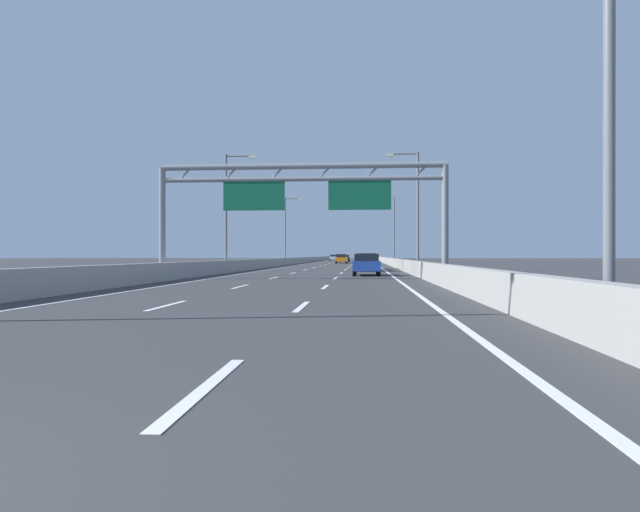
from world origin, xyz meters
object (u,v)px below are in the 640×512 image
(streetlamp_right_mid, at_px, (415,204))
(blue_car, at_px, (366,264))
(streetlamp_right_near, at_px, (595,25))
(white_car, at_px, (334,257))
(streetlamp_left_mid, at_px, (229,205))
(streetlamp_right_far, at_px, (392,226))
(black_car, at_px, (345,258))
(sign_gantry, at_px, (302,192))
(red_car, at_px, (366,262))
(streetlamp_left_far, at_px, (287,226))
(yellow_car, at_px, (367,261))
(orange_car, at_px, (341,259))

(streetlamp_right_mid, height_order, blue_car, streetlamp_right_mid)
(streetlamp_right_near, relative_size, white_car, 2.28)
(streetlamp_left_mid, relative_size, streetlamp_right_mid, 1.00)
(blue_car, bearing_deg, streetlamp_right_far, 84.82)
(streetlamp_right_far, relative_size, black_car, 2.29)
(sign_gantry, relative_size, red_car, 3.50)
(streetlamp_left_mid, xyz_separation_m, streetlamp_left_far, (0.00, 34.76, 0.00))
(red_car, relative_size, white_car, 1.09)
(sign_gantry, relative_size, black_car, 3.84)
(yellow_car, bearing_deg, streetlamp_right_mid, -65.57)
(sign_gantry, relative_size, streetlamp_left_mid, 1.68)
(red_car, bearing_deg, white_car, 94.77)
(streetlamp_right_near, bearing_deg, streetlamp_right_far, 90.00)
(sign_gantry, xyz_separation_m, streetlamp_left_mid, (-7.54, 14.33, 0.60))
(sign_gantry, distance_m, red_car, 17.24)
(sign_gantry, bearing_deg, red_car, 77.85)
(streetlamp_left_far, distance_m, white_car, 51.47)
(black_car, bearing_deg, streetlamp_right_far, -74.25)
(streetlamp_right_near, distance_m, streetlamp_left_mid, 37.83)
(red_car, bearing_deg, streetlamp_left_mid, -169.52)
(streetlamp_right_near, xyz_separation_m, red_car, (-3.87, 36.80, -4.64))
(streetlamp_left_mid, bearing_deg, streetlamp_left_far, 90.00)
(streetlamp_right_mid, relative_size, blue_car, 2.19)
(streetlamp_left_far, bearing_deg, white_car, 85.45)
(red_car, bearing_deg, yellow_car, 88.22)
(streetlamp_right_mid, bearing_deg, streetlamp_left_far, 113.25)
(blue_car, relative_size, red_car, 0.95)
(streetlamp_right_mid, relative_size, white_car, 2.28)
(blue_car, xyz_separation_m, white_car, (-7.01, 93.63, 0.00))
(streetlamp_right_mid, bearing_deg, blue_car, -116.39)
(yellow_car, bearing_deg, streetlamp_left_mid, -144.24)
(streetlamp_left_far, distance_m, yellow_car, 29.30)
(streetlamp_left_far, height_order, black_car, streetlamp_left_far)
(sign_gantry, bearing_deg, streetlamp_left_far, 98.73)
(streetlamp_left_mid, height_order, orange_car, streetlamp_left_mid)
(streetlamp_right_far, distance_m, yellow_car, 27.30)
(streetlamp_right_near, bearing_deg, streetlamp_left_far, 102.12)
(streetlamp_left_mid, distance_m, white_car, 86.07)
(orange_car, bearing_deg, black_car, 90.15)
(streetlamp_left_far, bearing_deg, streetlamp_right_mid, -66.75)
(sign_gantry, bearing_deg, black_car, 90.13)
(orange_car, xyz_separation_m, black_car, (-0.05, 16.86, -0.02))
(sign_gantry, distance_m, streetlamp_right_mid, 16.14)
(streetlamp_right_mid, height_order, streetlamp_left_far, same)
(sign_gantry, height_order, streetlamp_right_mid, streetlamp_right_mid)
(streetlamp_left_far, xyz_separation_m, red_car, (11.06, -32.71, -4.64))
(streetlamp_right_far, xyz_separation_m, red_car, (-3.87, -32.71, -4.64))
(yellow_car, distance_m, white_car, 78.08)
(blue_car, bearing_deg, black_car, 93.06)
(streetlamp_left_mid, distance_m, yellow_car, 14.62)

